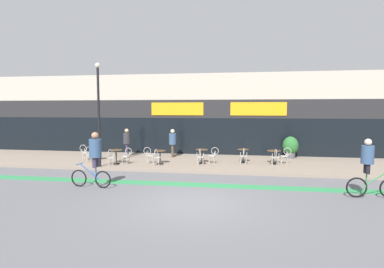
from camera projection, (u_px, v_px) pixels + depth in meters
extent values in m
plane|color=#5B5B60|center=(194.00, 203.00, 9.89)|extent=(120.00, 120.00, 0.00)
cube|color=gray|center=(213.00, 163.00, 17.02)|extent=(40.00, 5.50, 0.12)
cube|color=#B2A899|center=(219.00, 114.00, 21.48)|extent=(40.00, 4.00, 5.44)
cube|color=black|center=(217.00, 136.00, 19.66)|extent=(38.80, 0.10, 2.40)
cube|color=#232326|center=(217.00, 109.00, 19.53)|extent=(39.20, 0.14, 1.20)
cube|color=orange|center=(177.00, 109.00, 19.87)|extent=(3.51, 0.08, 0.84)
cube|color=orange|center=(258.00, 109.00, 19.05)|extent=(3.51, 0.08, 0.84)
cube|color=#2D844C|center=(203.00, 185.00, 12.25)|extent=(36.00, 0.70, 0.01)
cylinder|color=black|center=(95.00, 160.00, 17.47)|extent=(0.35, 0.35, 0.02)
cylinder|color=black|center=(95.00, 154.00, 17.44)|extent=(0.07, 0.07, 0.73)
cylinder|color=#4C3823|center=(95.00, 148.00, 17.41)|extent=(0.64, 0.64, 0.02)
cylinder|color=black|center=(116.00, 164.00, 16.38)|extent=(0.38, 0.38, 0.02)
cylinder|color=black|center=(116.00, 157.00, 16.35)|extent=(0.07, 0.07, 0.74)
cylinder|color=#4C3823|center=(116.00, 150.00, 16.32)|extent=(0.70, 0.70, 0.02)
cylinder|color=black|center=(160.00, 163.00, 16.40)|extent=(0.35, 0.35, 0.02)
cylinder|color=black|center=(160.00, 157.00, 16.37)|extent=(0.07, 0.07, 0.70)
cylinder|color=#4C3823|center=(160.00, 151.00, 16.34)|extent=(0.64, 0.64, 0.02)
cylinder|color=black|center=(202.00, 163.00, 16.59)|extent=(0.37, 0.37, 0.02)
cylinder|color=black|center=(202.00, 156.00, 16.56)|extent=(0.07, 0.07, 0.74)
cylinder|color=#4C3823|center=(202.00, 150.00, 16.53)|extent=(0.68, 0.68, 0.02)
cylinder|color=black|center=(243.00, 162.00, 16.84)|extent=(0.36, 0.36, 0.02)
cylinder|color=black|center=(243.00, 156.00, 16.81)|extent=(0.07, 0.07, 0.72)
cylinder|color=#4C3823|center=(243.00, 149.00, 16.78)|extent=(0.65, 0.65, 0.02)
cylinder|color=black|center=(273.00, 163.00, 16.40)|extent=(0.41, 0.41, 0.02)
cylinder|color=black|center=(274.00, 157.00, 16.37)|extent=(0.07, 0.07, 0.70)
cylinder|color=#4C3823|center=(274.00, 151.00, 16.34)|extent=(0.74, 0.74, 0.02)
cylinder|color=#B7B2AD|center=(90.00, 154.00, 16.90)|extent=(0.44, 0.44, 0.03)
cylinder|color=#B7B2AD|center=(90.00, 158.00, 17.09)|extent=(0.03, 0.03, 0.42)
cylinder|color=#B7B2AD|center=(94.00, 158.00, 17.02)|extent=(0.03, 0.03, 0.42)
cylinder|color=#B7B2AD|center=(87.00, 159.00, 16.82)|extent=(0.03, 0.03, 0.42)
cylinder|color=#B7B2AD|center=(91.00, 159.00, 16.75)|extent=(0.03, 0.03, 0.42)
torus|color=#B7B2AD|center=(88.00, 150.00, 16.71)|extent=(0.07, 0.41, 0.41)
cylinder|color=#B7B2AD|center=(86.00, 152.00, 16.77)|extent=(0.03, 0.03, 0.23)
cylinder|color=#B7B2AD|center=(91.00, 153.00, 16.68)|extent=(0.03, 0.03, 0.23)
cylinder|color=#B7B2AD|center=(86.00, 153.00, 17.52)|extent=(0.42, 0.42, 0.03)
cylinder|color=#B7B2AD|center=(89.00, 156.00, 17.67)|extent=(0.03, 0.03, 0.42)
cylinder|color=#B7B2AD|center=(87.00, 157.00, 17.39)|extent=(0.03, 0.03, 0.42)
cylinder|color=#B7B2AD|center=(85.00, 156.00, 17.70)|extent=(0.03, 0.03, 0.42)
cylinder|color=#B7B2AD|center=(83.00, 157.00, 17.42)|extent=(0.03, 0.03, 0.42)
torus|color=#B7B2AD|center=(83.00, 148.00, 17.52)|extent=(0.41, 0.05, 0.41)
cylinder|color=#B7B2AD|center=(84.00, 150.00, 17.70)|extent=(0.03, 0.03, 0.23)
cylinder|color=#B7B2AD|center=(82.00, 151.00, 17.36)|extent=(0.03, 0.03, 0.23)
cylinder|color=#B7B2AD|center=(112.00, 157.00, 15.80)|extent=(0.45, 0.45, 0.03)
cylinder|color=#B7B2AD|center=(111.00, 161.00, 15.99)|extent=(0.03, 0.03, 0.42)
cylinder|color=#B7B2AD|center=(116.00, 161.00, 15.92)|extent=(0.03, 0.03, 0.42)
cylinder|color=#B7B2AD|center=(108.00, 162.00, 15.73)|extent=(0.03, 0.03, 0.42)
cylinder|color=#B7B2AD|center=(113.00, 162.00, 15.65)|extent=(0.03, 0.03, 0.42)
torus|color=#B7B2AD|center=(110.00, 153.00, 15.62)|extent=(0.08, 0.41, 0.41)
cylinder|color=#B7B2AD|center=(107.00, 155.00, 15.68)|extent=(0.03, 0.03, 0.23)
cylinder|color=#B7B2AD|center=(113.00, 156.00, 15.58)|extent=(0.03, 0.03, 0.23)
cylinder|color=#B7B2AD|center=(126.00, 156.00, 16.26)|extent=(0.45, 0.45, 0.03)
cylinder|color=#B7B2AD|center=(122.00, 161.00, 16.18)|extent=(0.03, 0.03, 0.42)
cylinder|color=#B7B2AD|center=(125.00, 160.00, 16.45)|extent=(0.03, 0.03, 0.42)
cylinder|color=#B7B2AD|center=(127.00, 161.00, 16.10)|extent=(0.03, 0.03, 0.42)
cylinder|color=#B7B2AD|center=(129.00, 160.00, 16.37)|extent=(0.03, 0.03, 0.42)
torus|color=#B7B2AD|center=(128.00, 151.00, 16.19)|extent=(0.41, 0.08, 0.41)
cylinder|color=#B7B2AD|center=(127.00, 154.00, 16.04)|extent=(0.03, 0.03, 0.23)
cylinder|color=#B7B2AD|center=(130.00, 154.00, 16.36)|extent=(0.03, 0.03, 0.23)
cylinder|color=#B7B2AD|center=(157.00, 157.00, 15.83)|extent=(0.45, 0.45, 0.03)
cylinder|color=#B7B2AD|center=(156.00, 161.00, 16.02)|extent=(0.03, 0.03, 0.42)
cylinder|color=#B7B2AD|center=(161.00, 161.00, 15.94)|extent=(0.03, 0.03, 0.42)
cylinder|color=#B7B2AD|center=(154.00, 162.00, 15.75)|extent=(0.03, 0.03, 0.42)
cylinder|color=#B7B2AD|center=(159.00, 162.00, 15.67)|extent=(0.03, 0.03, 0.42)
torus|color=#B7B2AD|center=(156.00, 153.00, 15.64)|extent=(0.08, 0.41, 0.41)
cylinder|color=#B7B2AD|center=(153.00, 155.00, 15.70)|extent=(0.03, 0.03, 0.23)
cylinder|color=#B7B2AD|center=(159.00, 156.00, 15.61)|extent=(0.03, 0.03, 0.23)
cylinder|color=#B7B2AD|center=(150.00, 156.00, 16.45)|extent=(0.44, 0.44, 0.03)
cylinder|color=#B7B2AD|center=(153.00, 159.00, 16.60)|extent=(0.03, 0.03, 0.42)
cylinder|color=#B7B2AD|center=(152.00, 160.00, 16.32)|extent=(0.03, 0.03, 0.42)
cylinder|color=#B7B2AD|center=(148.00, 159.00, 16.62)|extent=(0.03, 0.03, 0.42)
cylinder|color=#B7B2AD|center=(147.00, 160.00, 16.34)|extent=(0.03, 0.03, 0.42)
torus|color=#B7B2AD|center=(147.00, 151.00, 16.44)|extent=(0.41, 0.07, 0.41)
cylinder|color=#B7B2AD|center=(148.00, 153.00, 16.62)|extent=(0.03, 0.03, 0.23)
cylinder|color=#B7B2AD|center=(147.00, 154.00, 16.28)|extent=(0.03, 0.03, 0.23)
cylinder|color=#B7B2AD|center=(201.00, 157.00, 16.01)|extent=(0.41, 0.41, 0.03)
cylinder|color=#B7B2AD|center=(198.00, 160.00, 16.19)|extent=(0.03, 0.03, 0.42)
cylinder|color=#B7B2AD|center=(204.00, 161.00, 16.14)|extent=(0.03, 0.03, 0.42)
cylinder|color=#B7B2AD|center=(198.00, 161.00, 15.92)|extent=(0.03, 0.03, 0.42)
cylinder|color=#B7B2AD|center=(203.00, 162.00, 15.87)|extent=(0.03, 0.03, 0.42)
torus|color=#B7B2AD|center=(200.00, 152.00, 15.82)|extent=(0.04, 0.41, 0.41)
cylinder|color=#B7B2AD|center=(197.00, 155.00, 15.87)|extent=(0.03, 0.03, 0.23)
cylinder|color=#B7B2AD|center=(203.00, 155.00, 15.80)|extent=(0.03, 0.03, 0.23)
cylinder|color=#B7B2AD|center=(212.00, 156.00, 16.47)|extent=(0.41, 0.41, 0.03)
cylinder|color=#B7B2AD|center=(209.00, 160.00, 16.38)|extent=(0.03, 0.03, 0.42)
cylinder|color=#B7B2AD|center=(210.00, 159.00, 16.65)|extent=(0.03, 0.03, 0.42)
cylinder|color=#B7B2AD|center=(214.00, 160.00, 16.32)|extent=(0.03, 0.03, 0.42)
cylinder|color=#B7B2AD|center=(215.00, 159.00, 16.60)|extent=(0.03, 0.03, 0.42)
torus|color=#B7B2AD|center=(215.00, 151.00, 16.41)|extent=(0.41, 0.04, 0.41)
cylinder|color=#B7B2AD|center=(215.00, 154.00, 16.26)|extent=(0.03, 0.03, 0.23)
cylinder|color=#B7B2AD|center=(215.00, 153.00, 16.59)|extent=(0.03, 0.03, 0.23)
cylinder|color=#B7B2AD|center=(243.00, 156.00, 16.26)|extent=(0.44, 0.44, 0.03)
cylinder|color=#B7B2AD|center=(240.00, 160.00, 16.43)|extent=(0.03, 0.03, 0.42)
cylinder|color=#B7B2AD|center=(245.00, 160.00, 16.41)|extent=(0.03, 0.03, 0.42)
cylinder|color=#B7B2AD|center=(241.00, 161.00, 16.15)|extent=(0.03, 0.03, 0.42)
cylinder|color=#B7B2AD|center=(246.00, 161.00, 16.13)|extent=(0.03, 0.03, 0.42)
torus|color=#B7B2AD|center=(244.00, 152.00, 16.07)|extent=(0.07, 0.41, 0.41)
cylinder|color=#B7B2AD|center=(240.00, 154.00, 16.09)|extent=(0.03, 0.03, 0.23)
cylinder|color=#B7B2AD|center=(247.00, 154.00, 16.07)|extent=(0.03, 0.03, 0.23)
cylinder|color=#B7B2AD|center=(275.00, 157.00, 15.83)|extent=(0.44, 0.44, 0.03)
cylinder|color=#B7B2AD|center=(271.00, 161.00, 15.99)|extent=(0.03, 0.03, 0.42)
cylinder|color=#B7B2AD|center=(277.00, 161.00, 15.98)|extent=(0.03, 0.03, 0.42)
cylinder|color=#B7B2AD|center=(273.00, 162.00, 15.71)|extent=(0.03, 0.03, 0.42)
cylinder|color=#B7B2AD|center=(278.00, 162.00, 15.70)|extent=(0.03, 0.03, 0.42)
torus|color=#B7B2AD|center=(276.00, 153.00, 15.63)|extent=(0.07, 0.41, 0.41)
cylinder|color=#B7B2AD|center=(272.00, 156.00, 15.65)|extent=(0.03, 0.03, 0.23)
cylinder|color=#B7B2AD|center=(279.00, 156.00, 15.64)|extent=(0.03, 0.03, 0.23)
cylinder|color=#B7B2AD|center=(284.00, 156.00, 16.28)|extent=(0.40, 0.40, 0.03)
cylinder|color=#B7B2AD|center=(282.00, 161.00, 16.19)|extent=(0.03, 0.03, 0.42)
cylinder|color=#B7B2AD|center=(281.00, 160.00, 16.46)|extent=(0.03, 0.03, 0.42)
cylinder|color=#B7B2AD|center=(287.00, 161.00, 16.14)|extent=(0.03, 0.03, 0.42)
cylinder|color=#B7B2AD|center=(286.00, 160.00, 16.41)|extent=(0.03, 0.03, 0.42)
torus|color=#B7B2AD|center=(287.00, 151.00, 16.23)|extent=(0.41, 0.03, 0.41)
cylinder|color=#B7B2AD|center=(288.00, 154.00, 16.07)|extent=(0.03, 0.03, 0.23)
cylinder|color=#B7B2AD|center=(287.00, 153.00, 16.41)|extent=(0.03, 0.03, 0.23)
cylinder|color=#4C4C51|center=(290.00, 155.00, 18.29)|extent=(0.58, 0.58, 0.37)
ellipsoid|color=#28662D|center=(290.00, 146.00, 18.24)|extent=(0.93, 0.93, 1.11)
cylinder|color=black|center=(99.00, 117.00, 15.36)|extent=(0.12, 0.12, 5.12)
sphere|color=beige|center=(98.00, 65.00, 15.14)|extent=(0.26, 0.26, 0.26)
torus|color=black|center=(79.00, 178.00, 12.01)|extent=(0.69, 0.10, 0.68)
torus|color=black|center=(103.00, 179.00, 11.78)|extent=(0.69, 0.10, 0.68)
cylinder|color=#23519E|center=(89.00, 172.00, 11.88)|extent=(0.82, 0.10, 0.62)
cylinder|color=#23519E|center=(96.00, 173.00, 11.83)|extent=(0.04, 0.04, 0.48)
cylinder|color=#23519E|center=(80.00, 164.00, 11.95)|extent=(0.06, 0.48, 0.03)
cylinder|color=#382D47|center=(94.00, 163.00, 11.70)|extent=(0.17, 0.17, 0.40)
cylinder|color=#382D47|center=(97.00, 162.00, 11.88)|extent=(0.17, 0.17, 0.40)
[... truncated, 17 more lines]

